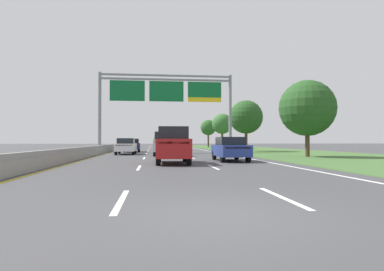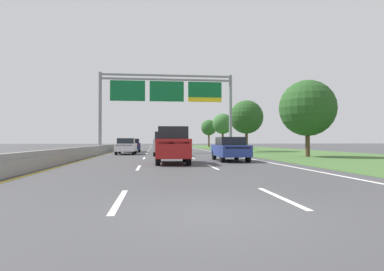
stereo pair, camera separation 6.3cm
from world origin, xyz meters
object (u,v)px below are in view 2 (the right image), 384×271
object	(u,v)px
car_blue_right_lane_sedan	(230,148)
roadside_tree_far	(223,124)
car_navy_left_lane_sedan	(132,145)
overhead_sign_gantry	(167,96)
roadside_tree_mid	(246,117)
pickup_truck_gold	(161,142)
car_silver_centre_lane_suv	(164,143)
car_red_centre_lane_suv	(173,145)
car_white_left_lane_sedan	(126,146)
roadside_tree_near	(307,108)
roadside_tree_distant	(209,128)

from	to	relation	value
car_blue_right_lane_sedan	roadside_tree_far	world-z (taller)	roadside_tree_far
roadside_tree_far	car_navy_left_lane_sedan	bearing A→B (deg)	-131.66
overhead_sign_gantry	roadside_tree_mid	bearing A→B (deg)	19.62
pickup_truck_gold	car_silver_centre_lane_suv	distance (m)	19.87
overhead_sign_gantry	car_blue_right_lane_sedan	bearing A→B (deg)	-77.40
roadside_tree_far	car_silver_centre_lane_suv	bearing A→B (deg)	-112.51
roadside_tree_far	car_red_centre_lane_suv	bearing A→B (deg)	-106.19
car_silver_centre_lane_suv	car_red_centre_lane_suv	size ratio (longest dim) A/B	0.99
car_silver_centre_lane_suv	roadside_tree_mid	world-z (taller)	roadside_tree_mid
car_white_left_lane_sedan	roadside_tree_far	distance (m)	27.24
overhead_sign_gantry	car_navy_left_lane_sedan	distance (m)	7.29
car_red_centre_lane_suv	roadside_tree_near	xyz separation A→B (m)	(11.45, 6.57, 2.91)
pickup_truck_gold	car_navy_left_lane_sedan	bearing A→B (deg)	159.13
car_navy_left_lane_sedan	car_blue_right_lane_sedan	size ratio (longest dim) A/B	1.01
roadside_tree_near	roadside_tree_far	distance (m)	29.93
car_red_centre_lane_suv	car_white_left_lane_sedan	bearing A→B (deg)	17.23
car_red_centre_lane_suv	roadside_tree_distant	bearing A→B (deg)	-10.09
car_blue_right_lane_sedan	pickup_truck_gold	bearing A→B (deg)	8.58
pickup_truck_gold	roadside_tree_near	size ratio (longest dim) A/B	0.86
car_red_centre_lane_suv	car_silver_centre_lane_suv	bearing A→B (deg)	2.74
car_silver_centre_lane_suv	roadside_tree_distant	bearing A→B (deg)	-14.68
car_navy_left_lane_sedan	roadside_tree_mid	size ratio (longest dim) A/B	0.69
car_red_centre_lane_suv	roadside_tree_far	xyz separation A→B (m)	(10.59, 36.49, 3.13)
overhead_sign_gantry	roadside_tree_far	distance (m)	21.28
overhead_sign_gantry	car_silver_centre_lane_suv	size ratio (longest dim) A/B	3.20
pickup_truck_gold	car_white_left_lane_sedan	xyz separation A→B (m)	(-3.69, -16.72, -0.26)
car_white_left_lane_sedan	roadside_tree_far	world-z (taller)	roadside_tree_far
car_white_left_lane_sedan	roadside_tree_mid	distance (m)	16.81
car_navy_left_lane_sedan	roadside_tree_near	size ratio (longest dim) A/B	0.70
car_navy_left_lane_sedan	roadside_tree_near	world-z (taller)	roadside_tree_near
roadside_tree_mid	roadside_tree_distant	bearing A→B (deg)	90.12
car_silver_centre_lane_suv	roadside_tree_near	world-z (taller)	roadside_tree_near
car_silver_centre_lane_suv	roadside_tree_far	size ratio (longest dim) A/B	0.78
pickup_truck_gold	car_silver_centre_lane_suv	world-z (taller)	pickup_truck_gold
car_silver_centre_lane_suv	car_red_centre_lane_suv	distance (m)	10.45
car_navy_left_lane_sedan	car_red_centre_lane_suv	distance (m)	20.81
car_blue_right_lane_sedan	roadside_tree_mid	distance (m)	21.02
car_blue_right_lane_sedan	roadside_tree_far	xyz separation A→B (m)	(6.70, 34.49, 3.41)
pickup_truck_gold	car_silver_centre_lane_suv	size ratio (longest dim) A/B	1.15
car_navy_left_lane_sedan	car_blue_right_lane_sedan	bearing A→B (deg)	-159.14
car_white_left_lane_sedan	roadside_tree_mid	xyz separation A→B (m)	(14.35, 8.02, 3.52)
car_white_left_lane_sedan	car_silver_centre_lane_suv	xyz separation A→B (m)	(3.59, -3.15, 0.28)
overhead_sign_gantry	pickup_truck_gold	distance (m)	13.45
car_white_left_lane_sedan	roadside_tree_far	xyz separation A→B (m)	(14.38, 22.89, 3.41)
roadside_tree_distant	roadside_tree_far	bearing A→B (deg)	-89.63
pickup_truck_gold	roadside_tree_distant	xyz separation A→B (m)	(10.60, 20.16, 3.05)
car_blue_right_lane_sedan	overhead_sign_gantry	bearing A→B (deg)	13.15
roadside_tree_far	roadside_tree_mid	bearing A→B (deg)	-90.12
car_navy_left_lane_sedan	car_white_left_lane_sedan	xyz separation A→B (m)	(-0.15, -6.89, 0.00)
car_red_centre_lane_suv	roadside_tree_near	size ratio (longest dim) A/B	0.75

